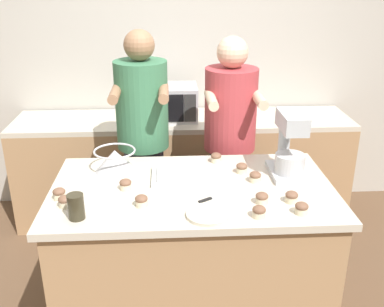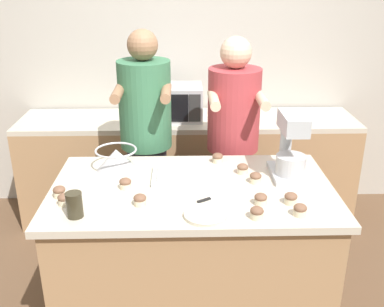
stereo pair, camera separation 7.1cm
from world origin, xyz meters
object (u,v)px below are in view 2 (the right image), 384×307
object	(u,v)px
person_right	(232,151)
cupcake_1	(218,158)
person_left	(147,148)
mixing_bowl	(116,159)
baking_tray	(182,175)
cupcake_6	(125,183)
stand_mixer	(290,149)
cupcake_4	(64,199)
knife	(213,198)
cupcake_7	(261,199)
drinking_glass	(74,205)
cupcake_8	(257,213)
cupcake_3	(300,210)
cupcake_5	(291,198)
cupcake_10	(140,200)
microwave_oven	(174,102)
cupcake_2	(243,169)
small_plate	(205,215)
cupcake_0	(59,192)
cupcake_9	(256,178)

from	to	relation	value
person_right	cupcake_1	world-z (taller)	person_right
person_left	mixing_bowl	distance (m)	0.50
baking_tray	cupcake_6	bearing A→B (deg)	-158.15
stand_mixer	cupcake_4	size ratio (longest dim) A/B	5.74
person_left	cupcake_6	world-z (taller)	person_left
knife	cupcake_7	bearing A→B (deg)	-17.32
drinking_glass	cupcake_8	xyz separation A→B (m)	(0.88, -0.04, -0.03)
person_left	cupcake_3	distance (m)	1.32
cupcake_5	cupcake_10	distance (m)	0.77
baking_tray	microwave_oven	bearing A→B (deg)	92.88
cupcake_6	cupcake_10	xyz separation A→B (m)	(0.10, -0.19, 0.00)
drinking_glass	baking_tray	bearing A→B (deg)	38.91
person_right	cupcake_4	size ratio (longest dim) A/B	25.22
stand_mixer	cupcake_10	bearing A→B (deg)	-158.24
baking_tray	cupcake_10	size ratio (longest dim) A/B	5.22
cupcake_3	cupcake_8	size ratio (longest dim) A/B	1.00
baking_tray	cupcake_1	xyz separation A→B (m)	(0.22, 0.22, 0.01)
baking_tray	cupcake_10	xyz separation A→B (m)	(-0.22, -0.32, 0.01)
microwave_oven	cupcake_1	xyz separation A→B (m)	(0.28, -1.02, -0.07)
stand_mixer	baking_tray	size ratio (longest dim) A/B	1.10
cupcake_1	cupcake_2	size ratio (longest dim) A/B	1.00
small_plate	knife	bearing A→B (deg)	75.78
cupcake_0	cupcake_7	world-z (taller)	same
cupcake_3	cupcake_6	xyz separation A→B (m)	(-0.88, 0.31, 0.00)
cupcake_5	cupcake_7	size ratio (longest dim) A/B	1.00
baking_tray	cupcake_6	world-z (taller)	cupcake_6
person_left	cupcake_0	distance (m)	0.91
cupcake_1	cupcake_2	xyz separation A→B (m)	(0.13, -0.17, 0.00)
cupcake_1	cupcake_7	bearing A→B (deg)	-71.95
microwave_oven	cupcake_1	bearing A→B (deg)	-74.60
stand_mixer	knife	xyz separation A→B (m)	(-0.46, -0.26, -0.16)
small_plate	cupcake_9	world-z (taller)	cupcake_9
cupcake_2	cupcake_7	distance (m)	0.38
small_plate	cupcake_10	world-z (taller)	cupcake_10
cupcake_0	cupcake_5	world-z (taller)	same
cupcake_5	cupcake_8	xyz separation A→B (m)	(-0.20, -0.14, 0.00)
person_left	cupcake_3	xyz separation A→B (m)	(0.82, -1.04, 0.08)
stand_mixer	microwave_oven	xyz separation A→B (m)	(-0.68, 1.23, -0.07)
cupcake_3	cupcake_7	distance (m)	0.21
mixing_bowl	drinking_glass	bearing A→B (deg)	-103.36
cupcake_2	cupcake_8	distance (m)	0.51
cupcake_8	cupcake_0	bearing A→B (deg)	166.22
knife	cupcake_0	bearing A→B (deg)	177.57
cupcake_6	person_right	bearing A→B (deg)	47.28
person_right	cupcake_4	distance (m)	1.32
person_right	knife	bearing A→B (deg)	-103.22
cupcake_0	cupcake_4	size ratio (longest dim) A/B	1.00
person_left	cupcake_5	size ratio (longest dim) A/B	25.94
cupcake_1	cupcake_7	size ratio (longest dim) A/B	1.00
microwave_oven	cupcake_9	bearing A→B (deg)	-70.23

